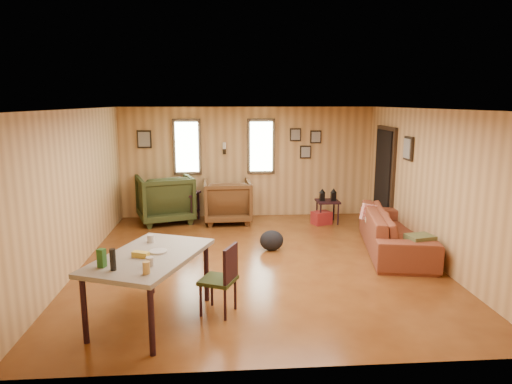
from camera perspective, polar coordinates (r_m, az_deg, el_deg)
room at (r=7.35m, az=1.39°, el=1.02°), size 5.54×6.04×2.44m
sofa at (r=8.08m, az=17.09°, el=-3.89°), size 1.13×2.48×0.94m
recliner_brown at (r=9.60m, az=-3.60°, el=-0.87°), size 1.00×0.94×1.00m
recliner_green at (r=9.78m, az=-11.31°, el=-0.51°), size 1.33×1.29×1.11m
end_table at (r=9.76m, az=-9.03°, el=-1.19°), size 0.73×0.69×0.77m
side_table at (r=9.63m, az=8.95°, el=-0.92°), size 0.46×0.46×0.74m
cooler at (r=9.59m, az=8.18°, el=-3.22°), size 0.44×0.38×0.27m
backpack at (r=7.84m, az=1.96°, el=-6.07°), size 0.49×0.43×0.35m
sofa_pillows at (r=7.81m, az=16.91°, el=-4.18°), size 0.74×1.65×0.34m
dining_table at (r=5.39m, az=-13.22°, el=-8.38°), size 1.45×1.80×1.03m
dining_chair at (r=5.51m, az=-4.15°, el=-10.40°), size 0.51×0.51×0.86m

